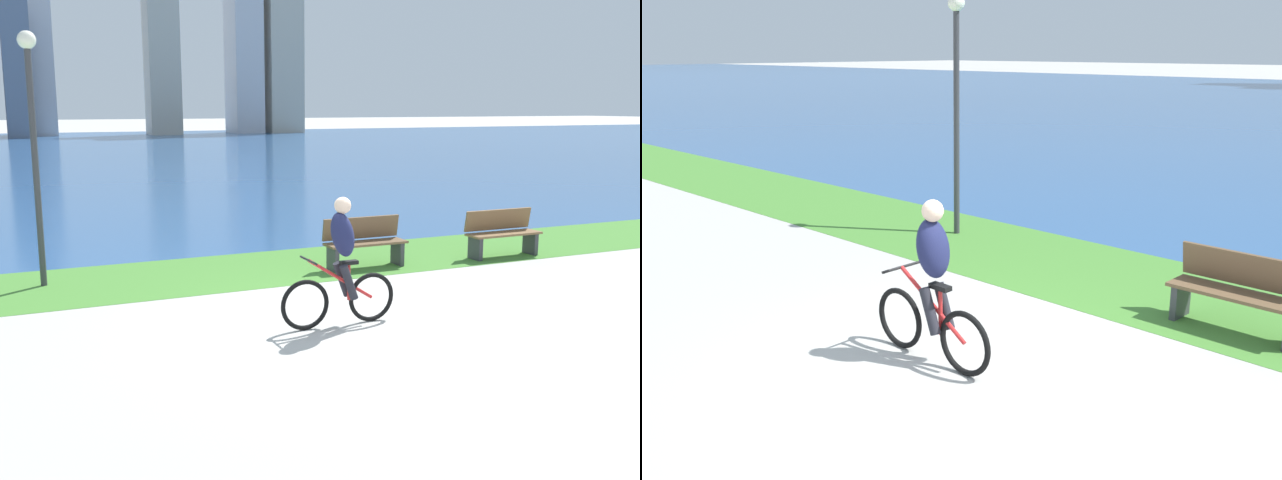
{
  "view_description": "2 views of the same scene",
  "coord_description": "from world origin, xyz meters",
  "views": [
    {
      "loc": [
        -4.39,
        -8.44,
        2.86
      ],
      "look_at": [
        -0.46,
        0.39,
        1.06
      ],
      "focal_mm": 40.5,
      "sensor_mm": 36.0,
      "label": 1
    },
    {
      "loc": [
        4.39,
        -4.7,
        3.11
      ],
      "look_at": [
        -0.69,
        0.56,
        1.1
      ],
      "focal_mm": 38.97,
      "sensor_mm": 36.0,
      "label": 2
    }
  ],
  "objects": [
    {
      "name": "bench_near_path",
      "position": [
        1.49,
        2.81,
        0.45
      ],
      "size": [
        1.5,
        0.47,
        0.9
      ],
      "color": "brown",
      "rests_on": "ground"
    },
    {
      "name": "grass_strip_bayside",
      "position": [
        0.0,
        3.46,
        0.0
      ],
      "size": [
        120.0,
        2.78,
        0.01
      ],
      "primitive_type": "cube",
      "color": "#478433",
      "rests_on": "ground"
    },
    {
      "name": "lamppost_tall",
      "position": [
        -3.86,
        3.71,
        2.6
      ],
      "size": [
        0.28,
        0.28,
        3.98
      ],
      "color": "#38383D",
      "rests_on": "ground"
    },
    {
      "name": "cyclist_lead",
      "position": [
        -0.4,
        -0.17,
        0.84
      ],
      "size": [
        1.63,
        0.52,
        1.71
      ],
      "color": "black",
      "rests_on": "ground"
    },
    {
      "name": "ground_plane",
      "position": [
        0.0,
        0.0,
        0.0
      ],
      "size": [
        300.0,
        300.0,
        0.0
      ],
      "primitive_type": "plane",
      "color": "#B2AFA8"
    }
  ]
}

